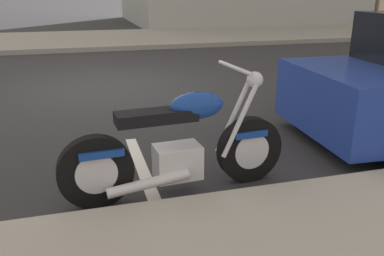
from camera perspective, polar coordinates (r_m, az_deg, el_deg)
The scene contains 3 objects.
ground_plane at distance 7.70m, azimuth -11.48°, elevation 5.66°, with size 260.00×260.00×0.00m, color #28282B.
parking_stall_stripe at distance 3.97m, azimuth -6.52°, elevation -6.94°, with size 0.12×2.20×0.01m, color silver.
parked_motorcycle at distance 3.52m, azimuth -1.72°, elevation -2.81°, with size 2.04×0.62×1.11m.
Camera 1 is at (-0.54, -7.48, 1.74)m, focal length 37.93 mm.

